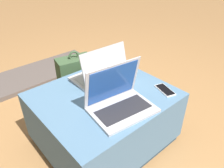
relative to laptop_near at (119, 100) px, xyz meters
The scene contains 7 objects.
ground_plane 0.50m from the laptop_near, 82.55° to the left, with size 14.00×14.00×0.00m, color #9E7042.
ottoman 0.31m from the laptop_near, 82.55° to the left, with size 0.85×0.73×0.42m.
laptop_near is the anchor object (origin of this frame).
laptop_far 0.35m from the laptop_near, 69.40° to the left, with size 0.37×0.26×0.26m.
cell_phone 0.36m from the laptop_near, 10.50° to the right, with size 0.11×0.16×0.01m.
backpack 0.74m from the laptop_near, 79.69° to the left, with size 0.31×0.24×0.52m.
fireplace_hearth 1.48m from the laptop_near, 89.08° to the left, with size 1.40×0.50×0.04m.
Camera 1 is at (-0.73, -0.91, 1.22)m, focal length 35.00 mm.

